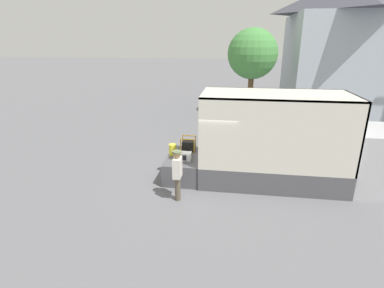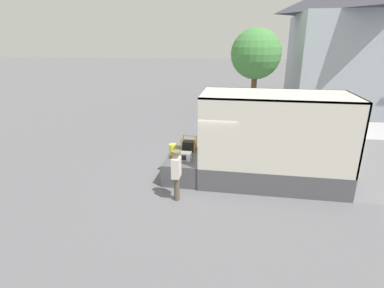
{
  "view_description": "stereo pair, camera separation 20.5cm",
  "coord_description": "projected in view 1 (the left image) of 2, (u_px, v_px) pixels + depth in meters",
  "views": [
    {
      "loc": [
        1.14,
        -10.22,
        4.84
      ],
      "look_at": [
        -0.34,
        -0.2,
        1.34
      ],
      "focal_mm": 28.0,
      "sensor_mm": 36.0,
      "label": 1
    },
    {
      "loc": [
        1.34,
        -10.19,
        4.84
      ],
      "look_at": [
        -0.34,
        -0.2,
        1.34
      ],
      "focal_mm": 28.0,
      "sensor_mm": 36.0,
      "label": 2
    }
  ],
  "objects": [
    {
      "name": "box_truck",
      "position": [
        318.0,
        160.0,
        10.43
      ],
      "size": [
        7.01,
        2.32,
        3.19
      ],
      "color": "#B2B2B7",
      "rests_on": "ground"
    },
    {
      "name": "orange_bucket",
      "position": [
        173.0,
        150.0,
        11.16
      ],
      "size": [
        0.28,
        0.28,
        0.42
      ],
      "color": "yellow",
      "rests_on": "tailgate_deck"
    },
    {
      "name": "worker_person",
      "position": [
        177.0,
        171.0,
        9.29
      ],
      "size": [
        0.3,
        0.44,
        1.67
      ],
      "color": "brown",
      "rests_on": "ground"
    },
    {
      "name": "tailgate_deck",
      "position": [
        185.0,
        166.0,
        11.25
      ],
      "size": [
        1.29,
        2.2,
        0.79
      ],
      "primitive_type": "cube",
      "color": "#4C4C51",
      "rests_on": "ground"
    },
    {
      "name": "ground_plane",
      "position": [
        202.0,
        176.0,
        11.29
      ],
      "size": [
        160.0,
        160.0,
        0.0
      ],
      "primitive_type": "plane",
      "color": "slate"
    },
    {
      "name": "microwave",
      "position": [
        184.0,
        156.0,
        10.71
      ],
      "size": [
        0.55,
        0.35,
        0.28
      ],
      "color": "white",
      "rests_on": "tailgate_deck"
    },
    {
      "name": "house_backdrop",
      "position": [
        342.0,
        45.0,
        21.28
      ],
      "size": [
        7.39,
        7.8,
        8.96
      ],
      "color": "#A8B2BC",
      "rests_on": "ground"
    },
    {
      "name": "portable_generator",
      "position": [
        189.0,
        146.0,
        11.58
      ],
      "size": [
        0.55,
        0.51,
        0.56
      ],
      "color": "black",
      "rests_on": "tailgate_deck"
    },
    {
      "name": "street_tree",
      "position": [
        253.0,
        54.0,
        19.27
      ],
      "size": [
        3.22,
        3.22,
        5.67
      ],
      "color": "brown",
      "rests_on": "ground"
    }
  ]
}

